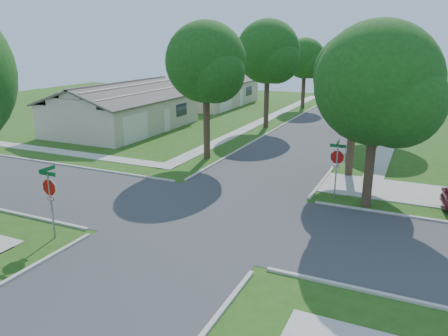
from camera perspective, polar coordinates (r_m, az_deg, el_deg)
ground at (r=20.05m, az=-1.82°, el=-6.23°), size 100.00×100.00×0.00m
road_ns at (r=20.05m, az=-1.82°, el=-6.22°), size 7.00×100.00×0.02m
sidewalk_ne at (r=43.31m, az=21.40°, el=5.00°), size 1.20×40.00×0.04m
sidewalk_nw at (r=45.58m, az=5.90°, el=6.56°), size 1.20×40.00×0.04m
driveway at (r=24.88m, az=22.50°, el=-2.91°), size 8.80×3.60×0.05m
stop_sign_sw at (r=18.48m, az=-21.83°, el=-2.73°), size 1.05×0.80×2.98m
stop_sign_ne at (r=22.29m, az=14.55°, el=1.09°), size 1.05×0.80×2.98m
tree_e_near at (r=25.89m, az=17.02°, el=11.10°), size 4.97×4.80×8.28m
tree_e_mid at (r=37.76m, az=19.78°, el=13.22°), size 5.59×5.40×9.21m
tree_e_far at (r=50.72m, az=21.21°, el=13.33°), size 5.17×5.00×8.72m
tree_w_near at (r=28.70m, az=-2.26°, el=13.17°), size 5.38×5.20×8.97m
tree_w_mid at (r=39.75m, az=5.82°, el=14.52°), size 5.80×5.60×9.56m
tree_w_far at (r=52.24m, az=10.56°, el=13.67°), size 4.76×4.60×8.04m
tree_ne_corner at (r=20.96m, az=19.51°, el=9.66°), size 5.80×5.60×8.66m
house_nw_near at (r=40.29m, az=-12.90°, el=7.11°), size 8.42×13.60×4.23m
house_nw_far at (r=54.64m, az=-1.96°, el=9.83°), size 8.42×13.60×4.23m
car_curb_east at (r=40.03m, az=17.03°, el=5.70°), size 2.18×4.80×1.60m
car_curb_west at (r=56.42m, az=14.91°, el=8.59°), size 2.15×4.41×1.24m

